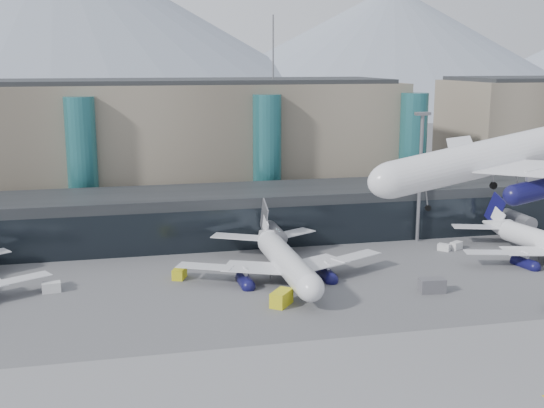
{
  "coord_description": "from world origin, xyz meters",
  "views": [
    {
      "loc": [
        -27.1,
        -73.92,
        35.41
      ],
      "look_at": [
        -3.3,
        32.0,
        12.41
      ],
      "focal_mm": 45.0,
      "sensor_mm": 36.0,
      "label": 1
    }
  ],
  "objects_px": {
    "veh_b": "(179,273)",
    "veh_g": "(444,247)",
    "jet_parked_mid": "(281,249)",
    "jet_parked_right": "(540,235)",
    "hero_jet": "(522,142)",
    "lightmast_mid": "(420,170)",
    "veh_c": "(432,285)",
    "veh_d": "(456,246)",
    "veh_h": "(281,298)",
    "veh_a": "(51,287)"
  },
  "relations": [
    {
      "from": "veh_b",
      "to": "veh_g",
      "type": "xyz_separation_m",
      "value": [
        50.45,
        5.91,
        -0.21
      ]
    },
    {
      "from": "jet_parked_mid",
      "to": "jet_parked_right",
      "type": "distance_m",
      "value": 48.46
    },
    {
      "from": "veh_b",
      "to": "veh_g",
      "type": "distance_m",
      "value": 50.79
    },
    {
      "from": "hero_jet",
      "to": "veh_b",
      "type": "distance_m",
      "value": 58.41
    },
    {
      "from": "hero_jet",
      "to": "veh_b",
      "type": "bearing_deg",
      "value": 133.51
    },
    {
      "from": "lightmast_mid",
      "to": "jet_parked_mid",
      "type": "distance_m",
      "value": 36.54
    },
    {
      "from": "veh_c",
      "to": "veh_g",
      "type": "relative_size",
      "value": 1.79
    },
    {
      "from": "lightmast_mid",
      "to": "veh_d",
      "type": "distance_m",
      "value": 16.21
    },
    {
      "from": "veh_c",
      "to": "veh_h",
      "type": "relative_size",
      "value": 0.99
    },
    {
      "from": "jet_parked_right",
      "to": "veh_c",
      "type": "distance_m",
      "value": 30.85
    },
    {
      "from": "veh_c",
      "to": "lightmast_mid",
      "type": "bearing_deg",
      "value": 74.48
    },
    {
      "from": "veh_h",
      "to": "veh_c",
      "type": "bearing_deg",
      "value": -50.78
    },
    {
      "from": "veh_d",
      "to": "jet_parked_mid",
      "type": "bearing_deg",
      "value": 162.16
    },
    {
      "from": "hero_jet",
      "to": "jet_parked_mid",
      "type": "height_order",
      "value": "hero_jet"
    },
    {
      "from": "veh_c",
      "to": "jet_parked_mid",
      "type": "bearing_deg",
      "value": 151.81
    },
    {
      "from": "hero_jet",
      "to": "veh_a",
      "type": "bearing_deg",
      "value": 147.22
    },
    {
      "from": "veh_b",
      "to": "veh_g",
      "type": "bearing_deg",
      "value": -61.98
    },
    {
      "from": "veh_h",
      "to": "veh_g",
      "type": "bearing_deg",
      "value": -21.25
    },
    {
      "from": "hero_jet",
      "to": "veh_c",
      "type": "relative_size",
      "value": 9.42
    },
    {
      "from": "veh_b",
      "to": "veh_g",
      "type": "relative_size",
      "value": 1.34
    },
    {
      "from": "jet_parked_right",
      "to": "veh_g",
      "type": "xyz_separation_m",
      "value": [
        -14.88,
        7.98,
        -3.61
      ]
    },
    {
      "from": "hero_jet",
      "to": "jet_parked_right",
      "type": "bearing_deg",
      "value": 50.08
    },
    {
      "from": "lightmast_mid",
      "to": "hero_jet",
      "type": "bearing_deg",
      "value": -102.41
    },
    {
      "from": "jet_parked_right",
      "to": "veh_g",
      "type": "height_order",
      "value": "jet_parked_right"
    },
    {
      "from": "veh_c",
      "to": "veh_b",
      "type": "bearing_deg",
      "value": 162.45
    },
    {
      "from": "veh_c",
      "to": "veh_d",
      "type": "distance_m",
      "value": 26.65
    },
    {
      "from": "hero_jet",
      "to": "veh_d",
      "type": "height_order",
      "value": "hero_jet"
    },
    {
      "from": "hero_jet",
      "to": "veh_g",
      "type": "height_order",
      "value": "hero_jet"
    },
    {
      "from": "jet_parked_right",
      "to": "veh_h",
      "type": "xyz_separation_m",
      "value": [
        -51.79,
        -13.86,
        -3.15
      ]
    },
    {
      "from": "jet_parked_mid",
      "to": "veh_b",
      "type": "xyz_separation_m",
      "value": [
        -16.86,
        1.95,
        -3.65
      ]
    },
    {
      "from": "hero_jet",
      "to": "veh_h",
      "type": "relative_size",
      "value": 9.34
    },
    {
      "from": "jet_parked_mid",
      "to": "veh_b",
      "type": "height_order",
      "value": "jet_parked_mid"
    },
    {
      "from": "veh_g",
      "to": "hero_jet",
      "type": "bearing_deg",
      "value": -61.59
    },
    {
      "from": "veh_a",
      "to": "veh_c",
      "type": "height_order",
      "value": "veh_c"
    },
    {
      "from": "hero_jet",
      "to": "jet_parked_mid",
      "type": "distance_m",
      "value": 46.13
    },
    {
      "from": "veh_a",
      "to": "veh_d",
      "type": "distance_m",
      "value": 73.72
    },
    {
      "from": "hero_jet",
      "to": "veh_g",
      "type": "bearing_deg",
      "value": 71.62
    },
    {
      "from": "veh_b",
      "to": "veh_c",
      "type": "xyz_separation_m",
      "value": [
        37.72,
        -15.47,
        0.24
      ]
    },
    {
      "from": "jet_parked_right",
      "to": "veh_a",
      "type": "relative_size",
      "value": 12.37
    },
    {
      "from": "jet_parked_right",
      "to": "veh_b",
      "type": "height_order",
      "value": "jet_parked_right"
    },
    {
      "from": "veh_d",
      "to": "veh_g",
      "type": "height_order",
      "value": "veh_d"
    },
    {
      "from": "veh_h",
      "to": "veh_d",
      "type": "bearing_deg",
      "value": -22.6
    },
    {
      "from": "veh_b",
      "to": "veh_c",
      "type": "relative_size",
      "value": 0.75
    },
    {
      "from": "jet_parked_mid",
      "to": "veh_c",
      "type": "xyz_separation_m",
      "value": [
        20.86,
        -13.52,
        -3.41
      ]
    },
    {
      "from": "veh_b",
      "to": "lightmast_mid",
      "type": "bearing_deg",
      "value": -53.04
    },
    {
      "from": "veh_a",
      "to": "veh_d",
      "type": "relative_size",
      "value": 1.12
    },
    {
      "from": "veh_a",
      "to": "jet_parked_mid",
      "type": "bearing_deg",
      "value": -5.83
    },
    {
      "from": "jet_parked_right",
      "to": "veh_b",
      "type": "xyz_separation_m",
      "value": [
        -65.32,
        2.07,
        -3.4
      ]
    },
    {
      "from": "veh_d",
      "to": "veh_h",
      "type": "distance_m",
      "value": 45.4
    },
    {
      "from": "lightmast_mid",
      "to": "veh_h",
      "type": "relative_size",
      "value": 6.4
    }
  ]
}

